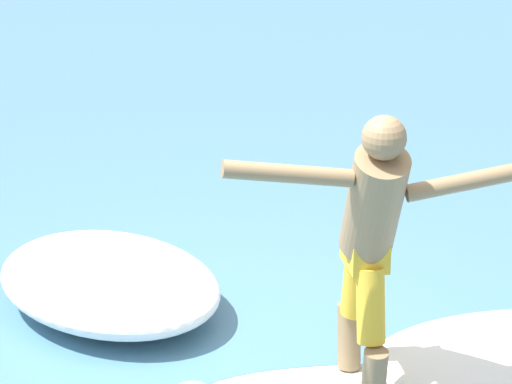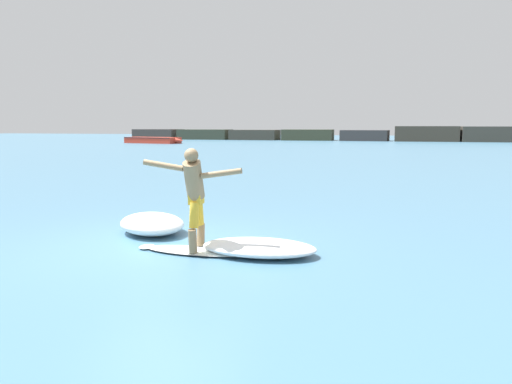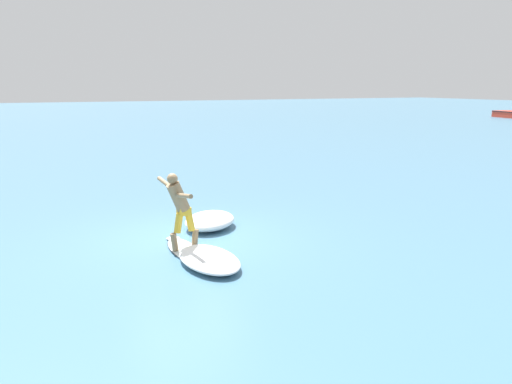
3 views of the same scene
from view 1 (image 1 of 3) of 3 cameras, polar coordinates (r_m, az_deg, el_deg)
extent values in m
plane|color=teal|center=(6.93, -2.03, -8.54)|extent=(200.00, 200.00, 0.00)
cylinder|color=#8C704E|center=(6.41, 5.57, -8.84)|extent=(0.16, 0.19, 0.39)
cylinder|color=gold|center=(6.31, 5.42, -5.31)|extent=(0.18, 0.24, 0.43)
cylinder|color=#8C704E|center=(6.81, 4.40, -6.77)|extent=(0.16, 0.19, 0.39)
cylinder|color=gold|center=(6.54, 4.76, -4.24)|extent=(0.18, 0.24, 0.43)
cube|color=gold|center=(6.32, 5.16, -2.81)|extent=(0.24, 0.29, 0.16)
cylinder|color=#8C704E|center=(6.08, 5.57, -0.54)|extent=(0.35, 0.53, 0.67)
sphere|color=#8C704E|center=(5.83, 6.05, 2.55)|extent=(0.22, 0.22, 0.22)
cylinder|color=#8C704E|center=(6.11, 9.99, 0.51)|extent=(0.66, 0.18, 0.20)
cylinder|color=#8C704E|center=(5.81, 1.52, 0.87)|extent=(0.66, 0.19, 0.19)
ellipsoid|color=white|center=(7.56, -6.93, -4.24)|extent=(1.91, 1.88, 0.38)
camera|label=2|loc=(4.70, 99.20, -24.51)|focal=35.00mm
camera|label=3|loc=(10.96, 73.96, 5.88)|focal=35.00mm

